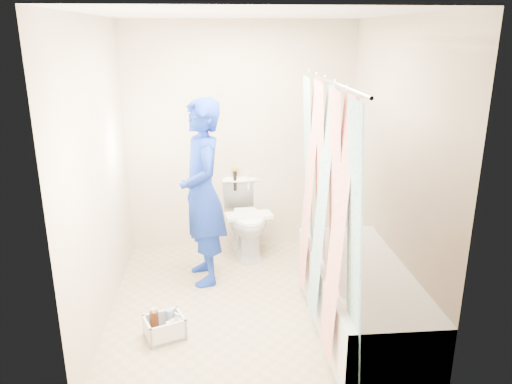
{
  "coord_description": "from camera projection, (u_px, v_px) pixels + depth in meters",
  "views": [
    {
      "loc": [
        -0.29,
        -3.88,
        2.27
      ],
      "look_at": [
        0.07,
        0.28,
        0.93
      ],
      "focal_mm": 35.0,
      "sensor_mm": 36.0,
      "label": 1
    }
  ],
  "objects": [
    {
      "name": "tank_lid",
      "position": [
        249.0,
        216.0,
        5.16
      ],
      "size": [
        0.5,
        0.27,
        0.04
      ],
      "primitive_type": "cube",
      "rotation": [
        0.0,
        0.0,
        0.12
      ],
      "color": "white",
      "rests_on": "toilet"
    },
    {
      "name": "toilet",
      "position": [
        247.0,
        218.0,
        5.3
      ],
      "size": [
        0.53,
        0.81,
        0.78
      ],
      "primitive_type": "imported",
      "rotation": [
        0.0,
        0.0,
        0.12
      ],
      "color": "white",
      "rests_on": "ground"
    },
    {
      "name": "wall_front",
      "position": [
        268.0,
        232.0,
        2.8
      ],
      "size": [
        2.4,
        0.02,
        2.4
      ],
      "primitive_type": "cube",
      "color": "beige",
      "rests_on": "ground"
    },
    {
      "name": "curtain_rod",
      "position": [
        329.0,
        81.0,
        3.44
      ],
      "size": [
        0.02,
        1.9,
        0.02
      ],
      "primitive_type": "cylinder",
      "rotation": [
        1.57,
        0.0,
        0.0
      ],
      "color": "silver",
      "rests_on": "wall_back"
    },
    {
      "name": "shower_curtain",
      "position": [
        324.0,
        208.0,
        3.73
      ],
      "size": [
        0.06,
        1.75,
        1.8
      ],
      "primitive_type": "cube",
      "color": "white",
      "rests_on": "curtain_rod"
    },
    {
      "name": "wall_right",
      "position": [
        394.0,
        168.0,
        4.13
      ],
      "size": [
        0.02,
        2.6,
        2.4
      ],
      "primitive_type": "cube",
      "color": "beige",
      "rests_on": "ground"
    },
    {
      "name": "wall_left",
      "position": [
        99.0,
        174.0,
        3.93
      ],
      "size": [
        0.02,
        2.6,
        2.4
      ],
      "primitive_type": "cube",
      "color": "beige",
      "rests_on": "ground"
    },
    {
      "name": "tank_internals",
      "position": [
        239.0,
        178.0,
        5.37
      ],
      "size": [
        0.19,
        0.06,
        0.25
      ],
      "color": "black",
      "rests_on": "toilet"
    },
    {
      "name": "plumber",
      "position": [
        202.0,
        193.0,
        4.56
      ],
      "size": [
        0.54,
        0.71,
        1.73
      ],
      "primitive_type": "imported",
      "rotation": [
        0.0,
        0.0,
        -1.35
      ],
      "color": "#101EA1",
      "rests_on": "ground"
    },
    {
      "name": "wall_back",
      "position": [
        241.0,
        138.0,
        5.27
      ],
      "size": [
        2.4,
        0.02,
        2.4
      ],
      "primitive_type": "cube",
      "color": "beige",
      "rests_on": "ground"
    },
    {
      "name": "floor",
      "position": [
        251.0,
        302.0,
        4.4
      ],
      "size": [
        2.6,
        2.6,
        0.0
      ],
      "primitive_type": "plane",
      "color": "tan",
      "rests_on": "ground"
    },
    {
      "name": "bathtub",
      "position": [
        361.0,
        295.0,
        3.99
      ],
      "size": [
        0.7,
        1.75,
        0.5
      ],
      "color": "white",
      "rests_on": "ground"
    },
    {
      "name": "ceiling",
      "position": [
        250.0,
        14.0,
        3.67
      ],
      "size": [
        2.4,
        2.6,
        0.02
      ],
      "primitive_type": "cube",
      "color": "white",
      "rests_on": "wall_back"
    },
    {
      "name": "cleaning_caddy",
      "position": [
        166.0,
        328.0,
        3.87
      ],
      "size": [
        0.35,
        0.32,
        0.22
      ],
      "rotation": [
        0.0,
        0.0,
        0.38
      ],
      "color": "silver",
      "rests_on": "ground"
    }
  ]
}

